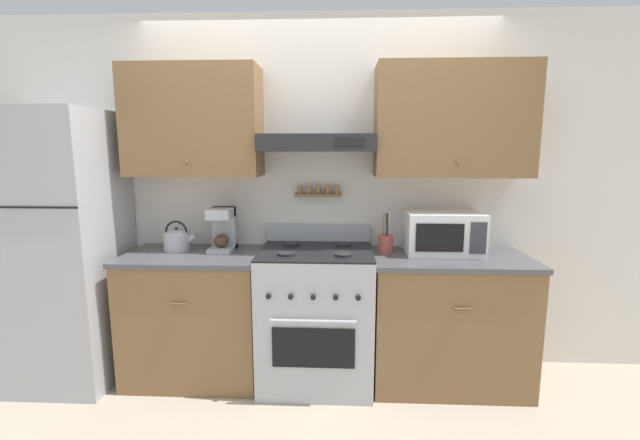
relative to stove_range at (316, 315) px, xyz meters
The scene contains 10 objects.
ground_plane 0.56m from the stove_range, 90.00° to the right, with size 16.00×16.00×0.00m, color #B2A38E.
wall_back 1.01m from the stove_range, 85.44° to the left, with size 5.20×0.46×2.55m.
counter_left 0.85m from the stove_range, behind, with size 0.94×0.63×0.90m.
counter_right 0.91m from the stove_range, ahead, with size 1.05×0.63×0.90m.
stove_range is the anchor object (origin of this frame).
refrigerator 1.82m from the stove_range, behind, with size 0.75×0.72×1.87m.
tea_kettle 1.12m from the stove_range, behind, with size 0.23×0.18×0.21m.
coffee_maker 0.90m from the stove_range, 167.72° to the left, with size 0.16×0.24×0.30m.
microwave 1.05m from the stove_range, ahead, with size 0.51×0.39×0.29m.
utensil_crock 0.70m from the stove_range, 13.32° to the left, with size 0.10×0.10×0.28m.
Camera 1 is at (0.16, -2.51, 1.61)m, focal length 24.00 mm.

